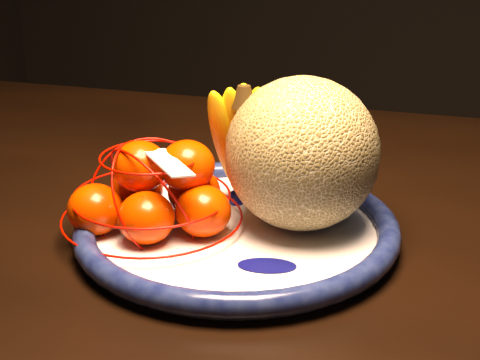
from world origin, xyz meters
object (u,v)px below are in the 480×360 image
(fruit_bowl, at_px, (237,229))
(cantaloupe, at_px, (302,154))
(banana_bunch, at_px, (242,136))
(dining_table, at_px, (174,246))
(mandarin_bag, at_px, (156,194))

(fruit_bowl, bearing_deg, cantaloupe, 31.23)
(cantaloupe, relative_size, banana_bunch, 1.03)
(dining_table, xyz_separation_m, banana_bunch, (0.11, -0.03, 0.18))
(dining_table, xyz_separation_m, cantaloupe, (0.19, -0.06, 0.18))
(dining_table, height_order, mandarin_bag, mandarin_bag)
(fruit_bowl, height_order, banana_bunch, banana_bunch)
(mandarin_bag, bearing_deg, banana_bunch, 56.79)
(cantaloupe, relative_size, mandarin_bag, 0.71)
(dining_table, height_order, fruit_bowl, fruit_bowl)
(banana_bunch, bearing_deg, dining_table, 141.81)
(cantaloupe, bearing_deg, fruit_bowl, -148.77)
(dining_table, xyz_separation_m, fruit_bowl, (0.13, -0.10, 0.09))
(mandarin_bag, bearing_deg, dining_table, 109.34)
(fruit_bowl, height_order, mandarin_bag, mandarin_bag)
(banana_bunch, xyz_separation_m, mandarin_bag, (-0.07, -0.10, -0.05))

